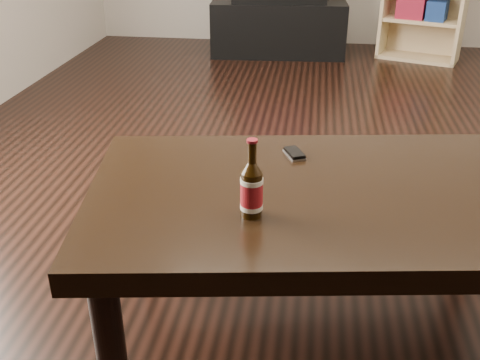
# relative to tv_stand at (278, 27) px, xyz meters

# --- Properties ---
(floor) EXTENTS (5.00, 6.00, 0.01)m
(floor) POSITION_rel_tv_stand_xyz_m (0.77, -2.57, -0.23)
(floor) COLOR black
(floor) RESTS_ON ground
(tv_stand) EXTENTS (1.16, 0.63, 0.45)m
(tv_stand) POSITION_rel_tv_stand_xyz_m (0.00, 0.00, 0.00)
(tv_stand) COLOR black
(tv_stand) RESTS_ON floor
(coffee_table) EXTENTS (1.46, 0.98, 0.51)m
(coffee_table) POSITION_rel_tv_stand_xyz_m (0.39, -3.50, 0.21)
(coffee_table) COLOR black
(coffee_table) RESTS_ON floor
(beer_bottle) EXTENTS (0.06, 0.06, 0.21)m
(beer_bottle) POSITION_rel_tv_stand_xyz_m (0.20, -3.68, 0.36)
(beer_bottle) COLOR black
(beer_bottle) RESTS_ON coffee_table
(phone) EXTENTS (0.08, 0.10, 0.02)m
(phone) POSITION_rel_tv_stand_xyz_m (0.29, -3.29, 0.29)
(phone) COLOR #B3B3B6
(phone) RESTS_ON coffee_table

